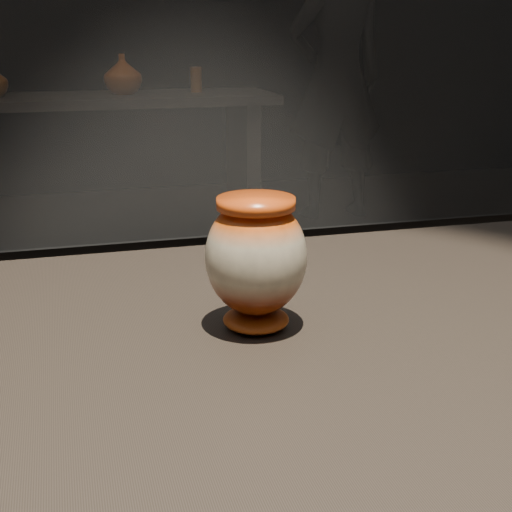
{
  "coord_description": "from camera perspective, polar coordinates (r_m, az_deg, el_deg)",
  "views": [
    {
      "loc": [
        -0.1,
        -0.71,
        1.24
      ],
      "look_at": [
        0.11,
        0.05,
        0.99
      ],
      "focal_mm": 50.0,
      "sensor_mm": 36.0,
      "label": 1
    }
  ],
  "objects": [
    {
      "name": "main_vase",
      "position": [
        0.83,
        0.0,
        -0.19
      ],
      "size": [
        0.12,
        0.12,
        0.16
      ],
      "rotation": [
        0.0,
        0.0,
        0.05
      ],
      "color": "#6A2209",
      "rests_on": "display_plinth"
    },
    {
      "name": "back_vase_mid",
      "position": [
        4.01,
        -10.62,
        14.1
      ],
      "size": [
        0.28,
        0.28,
        0.21
      ],
      "primitive_type": "imported",
      "rotation": [
        0.0,
        0.0,
        0.58
      ],
      "color": "#6A2209",
      "rests_on": "back_shelf"
    },
    {
      "name": "back_shelf",
      "position": [
        4.04,
        -12.99,
        8.7
      ],
      "size": [
        2.0,
        0.6,
        0.9
      ],
      "color": "black",
      "rests_on": "ground"
    },
    {
      "name": "visitor",
      "position": [
        4.84,
        6.43,
        13.88
      ],
      "size": [
        0.68,
        0.46,
        1.84
      ],
      "primitive_type": "imported",
      "rotation": [
        0.0,
        0.0,
        3.17
      ],
      "color": "black",
      "rests_on": "ground"
    },
    {
      "name": "back_vase_right",
      "position": [
        4.1,
        -4.81,
        13.89
      ],
      "size": [
        0.06,
        0.06,
        0.14
      ],
      "primitive_type": "cylinder",
      "color": "#8E4D14",
      "rests_on": "back_shelf"
    }
  ]
}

